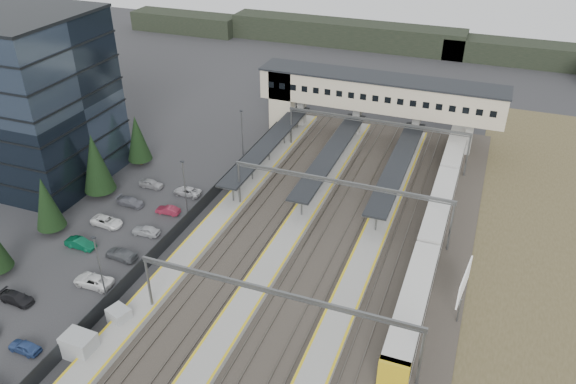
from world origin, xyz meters
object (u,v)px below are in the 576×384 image
at_px(relay_cabin_near, 80,346).
at_px(train, 438,213).
at_px(billboard, 464,283).
at_px(office_building, 15,97).
at_px(footbridge, 363,94).
at_px(relay_cabin_far, 119,317).

bearing_deg(relay_cabin_near, train, 50.22).
bearing_deg(billboard, office_building, 173.04).
bearing_deg(office_building, footbridge, 34.47).
relative_size(relay_cabin_near, billboard, 0.53).
distance_m(relay_cabin_near, footbridge, 59.61).
distance_m(footbridge, billboard, 43.48).
distance_m(office_building, billboard, 65.62).
distance_m(office_building, train, 61.26).
height_order(footbridge, train, footbridge).
bearing_deg(relay_cabin_far, footbridge, 77.50).
distance_m(relay_cabin_near, relay_cabin_far, 5.04).
distance_m(relay_cabin_far, billboard, 35.95).
bearing_deg(office_building, billboard, -6.96).
relative_size(relay_cabin_near, relay_cabin_far, 1.20).
relative_size(relay_cabin_far, footbridge, 0.06).
bearing_deg(footbridge, train, -54.68).
distance_m(office_building, relay_cabin_near, 43.07).
xyz_separation_m(relay_cabin_near, train, (29.01, 34.85, 0.72)).
height_order(footbridge, billboard, footbridge).
xyz_separation_m(office_building, relay_cabin_far, (31.97, -22.92, -11.20)).
relative_size(relay_cabin_near, footbridge, 0.08).
relative_size(office_building, billboard, 4.15).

